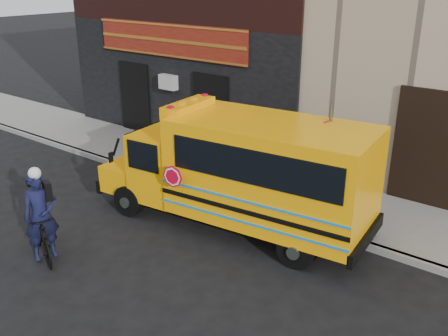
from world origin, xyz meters
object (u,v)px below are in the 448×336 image
at_px(school_bus, 245,170).
at_px(sign_pole, 326,164).
at_px(cyclist, 41,218).
at_px(bicycle, 41,234).

bearing_deg(school_bus, sign_pole, 30.08).
bearing_deg(cyclist, bicycle, 105.83).
xyz_separation_m(school_bus, sign_pole, (1.60, 0.93, 0.24)).
bearing_deg(bicycle, school_bus, -13.09).
bearing_deg(cyclist, sign_pole, -21.12).
bearing_deg(sign_pole, cyclist, -131.78).
distance_m(school_bus, cyclist, 4.60).
relative_size(bicycle, cyclist, 0.93).
relative_size(sign_pole, bicycle, 1.73).
bearing_deg(school_bus, cyclist, -124.55).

